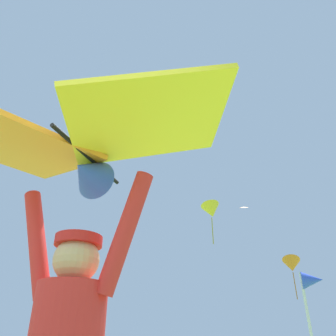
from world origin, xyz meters
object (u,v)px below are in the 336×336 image
(held_stunt_kite, at_px, (83,145))
(distant_kite_yellow_high_left, at_px, (211,211))
(distant_kite_teal_low_right, at_px, (195,145))
(distant_kite_green_mid_right, at_px, (114,90))
(distant_kite_orange_far_center, at_px, (244,207))
(distant_kite_orange_high_right, at_px, (292,265))
(marker_flag, at_px, (313,293))

(held_stunt_kite, xyz_separation_m, distant_kite_yellow_high_left, (-2.10, 19.68, 7.34))
(distant_kite_teal_low_right, height_order, distant_kite_yellow_high_left, distant_kite_teal_low_right)
(distant_kite_green_mid_right, distance_m, distant_kite_orange_far_center, 14.91)
(held_stunt_kite, distance_m, distant_kite_green_mid_right, 28.16)
(distant_kite_green_mid_right, height_order, distant_kite_orange_high_right, distant_kite_green_mid_right)
(distant_kite_green_mid_right, distance_m, distant_kite_orange_high_right, 19.28)
(held_stunt_kite, xyz_separation_m, distant_kite_orange_far_center, (-0.39, 27.82, 10.61))
(marker_flag, bearing_deg, distant_kite_yellow_high_left, 102.79)
(distant_kite_yellow_high_left, bearing_deg, marker_flag, -77.21)
(distant_kite_orange_far_center, xyz_separation_m, distant_kite_yellow_high_left, (-1.71, -8.14, -3.27))
(distant_kite_orange_far_center, bearing_deg, marker_flag, -85.53)
(distant_kite_orange_high_right, bearing_deg, marker_flag, -93.02)
(distant_kite_orange_high_right, bearing_deg, distant_kite_orange_far_center, 139.66)
(distant_kite_teal_low_right, height_order, distant_kite_orange_high_right, distant_kite_teal_low_right)
(distant_kite_green_mid_right, relative_size, distant_kite_teal_low_right, 0.94)
(distant_kite_orange_far_center, bearing_deg, distant_kite_teal_low_right, -164.40)
(distant_kite_green_mid_right, bearing_deg, distant_kite_yellow_high_left, 5.32)
(distant_kite_green_mid_right, height_order, distant_kite_orange_far_center, distant_kite_green_mid_right)
(distant_kite_yellow_high_left, bearing_deg, distant_kite_orange_high_right, 49.98)
(held_stunt_kite, relative_size, marker_flag, 0.86)
(distant_kite_teal_low_right, relative_size, marker_flag, 0.46)
(distant_kite_teal_low_right, bearing_deg, distant_kite_green_mid_right, -123.49)
(distant_kite_teal_low_right, xyz_separation_m, distant_kite_orange_far_center, (3.92, 1.10, -6.47))
(held_stunt_kite, relative_size, distant_kite_yellow_high_left, 0.66)
(distant_kite_green_mid_right, bearing_deg, marker_flag, -54.10)
(distant_kite_orange_far_center, height_order, marker_flag, distant_kite_orange_far_center)
(marker_flag, bearing_deg, distant_kite_orange_far_center, 94.47)
(distant_kite_orange_high_right, xyz_separation_m, distant_kite_yellow_high_left, (-4.70, -5.60, 2.51))
(distant_kite_green_mid_right, xyz_separation_m, distant_kite_orange_high_right, (12.04, 6.28, -13.69))
(distant_kite_teal_low_right, xyz_separation_m, marker_flag, (5.79, -22.80, -17.35))
(held_stunt_kite, distance_m, distant_kite_orange_high_right, 25.87)
(held_stunt_kite, bearing_deg, distant_kite_green_mid_right, 116.40)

